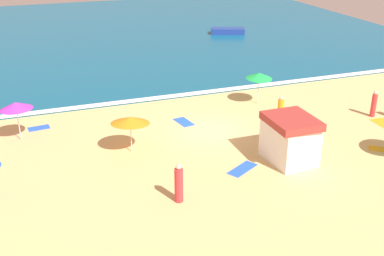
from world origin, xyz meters
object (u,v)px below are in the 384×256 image
Objects in this scene: lifeguard_cabana at (290,139)px; beach_umbrella_2 at (130,120)px; beach_umbrella_0 at (16,106)px; small_boat_0 at (228,31)px; beachgoer_1 at (280,110)px; beachgoer_5 at (374,104)px; beachgoer_0 at (179,184)px; beach_umbrella_1 at (259,76)px.

lifeguard_cabana is 8.33m from beach_umbrella_2.
small_boat_0 is at bearing 43.24° from beach_umbrella_0.
beach_umbrella_0 is 0.88× the size of beach_umbrella_2.
beachgoer_1 is 0.95× the size of beachgoer_5.
beachgoer_0 is 15.58m from beachgoer_5.
beachgoer_5 is at bearing -38.02° from beach_umbrella_1.
lifeguard_cabana reaches higher than beachgoer_1.
small_boat_0 is at bearing 88.30° from beachgoer_5.
beachgoer_5 reaches higher than beachgoer_1.
beach_umbrella_0 is 29.95m from small_boat_0.
beach_umbrella_0 reaches higher than beachgoer_1.
beach_umbrella_0 is 15.42m from beachgoer_1.
beach_umbrella_2 is 9.68m from beachgoer_1.
beachgoer_0 is at bearing -55.00° from beach_umbrella_0.
beachgoer_1 is at bearing -9.74° from beach_umbrella_0.
lifeguard_cabana is 6.80m from beachgoer_0.
beachgoer_5 is at bearing -10.43° from beach_umbrella_0.
beach_umbrella_0 reaches higher than small_boat_0.
beach_umbrella_0 is at bearing -177.58° from beach_umbrella_1.
beach_umbrella_1 is at bearing 23.47° from beach_umbrella_2.
beachgoer_0 is at bearing -160.25° from beachgoer_5.
beachgoer_0 is at bearing -143.20° from beachgoer_1.
beach_umbrella_1 reaches higher than small_boat_0.
beach_umbrella_2 is 1.54× the size of beachgoer_0.
beachgoer_1 is 0.43× the size of small_boat_0.
beach_umbrella_2 is at bearing 152.69° from lifeguard_cabana.
beach_umbrella_1 is 1.35× the size of beachgoer_1.
beach_umbrella_1 reaches higher than beachgoer_0.
beachgoer_1 reaches higher than small_boat_0.
beach_umbrella_1 is 1.18× the size of beachgoer_0.
beach_umbrella_2 is at bearing 178.86° from beachgoer_5.
lifeguard_cabana is 8.84m from beachgoer_5.
lifeguard_cabana is 5.28m from beachgoer_1.
beachgoer_1 is (8.75, 6.54, -0.11)m from beachgoer_0.
beach_umbrella_2 is 29.04m from small_boat_0.
beachgoer_0 reaches higher than beachgoer_5.
small_boat_0 is (15.38, 29.63, -0.46)m from beachgoer_0.
small_boat_0 is at bearing 73.96° from beachgoer_1.
beachgoer_0 reaches higher than small_boat_0.
beach_umbrella_1 reaches higher than beachgoer_5.
lifeguard_cabana is 1.57× the size of beachgoer_5.
beach_umbrella_0 is at bearing 170.26° from beachgoer_1.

